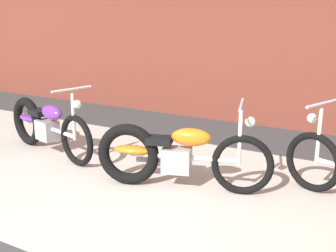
{
  "coord_description": "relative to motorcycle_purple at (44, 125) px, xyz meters",
  "views": [
    {
      "loc": [
        2.13,
        -2.12,
        1.94
      ],
      "look_at": [
        -0.07,
        1.7,
        0.75
      ],
      "focal_mm": 44.87,
      "sensor_mm": 36.0,
      "label": 1
    }
  ],
  "objects": [
    {
      "name": "sidewalk_slab",
      "position": [
        2.28,
        -0.25,
        -0.4
      ],
      "size": [
        36.0,
        3.5,
        0.01
      ],
      "primitive_type": "cube",
      "color": "#B2ADA3",
      "rests_on": "ground"
    },
    {
      "name": "motorcycle_purple",
      "position": [
        0.0,
        0.0,
        0.0
      ],
      "size": [
        1.97,
        0.76,
        1.03
      ],
      "rotation": [
        0.0,
        0.0,
        -0.25
      ],
      "color": "black",
      "rests_on": "ground"
    },
    {
      "name": "motorcycle_orange",
      "position": [
        2.2,
        -0.23,
        0.0
      ],
      "size": [
        1.95,
        0.83,
        1.03
      ],
      "rotation": [
        0.0,
        0.0,
        0.3
      ],
      "color": "black",
      "rests_on": "ground"
    }
  ]
}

